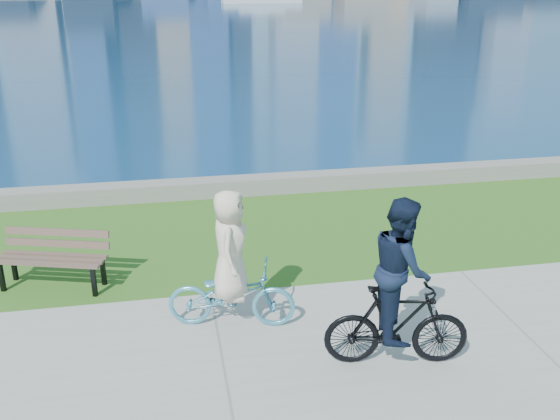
# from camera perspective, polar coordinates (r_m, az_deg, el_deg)

# --- Properties ---
(ground) EXTENTS (320.00, 320.00, 0.00)m
(ground) POSITION_cam_1_polar(r_m,az_deg,el_deg) (7.92, -5.28, -13.72)
(ground) COLOR #285616
(ground) RESTS_ON ground
(concrete_path) EXTENTS (80.00, 3.50, 0.02)m
(concrete_path) POSITION_cam_1_polar(r_m,az_deg,el_deg) (7.92, -5.28, -13.66)
(concrete_path) COLOR gray
(concrete_path) RESTS_ON ground
(seawall) EXTENTS (90.00, 0.50, 0.35)m
(seawall) POSITION_cam_1_polar(r_m,az_deg,el_deg) (13.43, -7.99, 1.95)
(seawall) COLOR slate
(seawall) RESTS_ON ground
(bay_water) EXTENTS (320.00, 131.00, 0.01)m
(bay_water) POSITION_cam_1_polar(r_m,az_deg,el_deg) (78.64, -10.86, 17.27)
(bay_water) COLOR navy
(bay_water) RESTS_ON ground
(park_bench) EXTENTS (1.73, 1.02, 0.85)m
(park_bench) POSITION_cam_1_polar(r_m,az_deg,el_deg) (10.02, -20.03, -3.80)
(park_bench) COLOR black
(park_bench) RESTS_ON ground
(cyclist_woman) EXTENTS (0.95, 1.80, 1.92)m
(cyclist_woman) POSITION_cam_1_polar(r_m,az_deg,el_deg) (8.28, -4.52, -6.14)
(cyclist_woman) COLOR #51A7C5
(cyclist_woman) RESTS_ON ground
(cyclist_man) EXTENTS (0.79, 1.79, 2.14)m
(cyclist_man) POSITION_cam_1_polar(r_m,az_deg,el_deg) (7.52, 10.81, -7.86)
(cyclist_man) COLOR black
(cyclist_man) RESTS_ON ground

